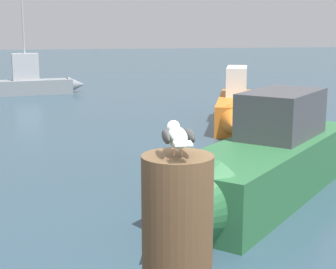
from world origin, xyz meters
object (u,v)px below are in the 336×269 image
seagull (177,137)px  mooring_post (177,268)px  boat_orange (235,108)px  boat_grey (35,82)px  boat_green (256,167)px

seagull → mooring_post: bearing=-92.4°
mooring_post → boat_orange: 12.69m
boat_grey → boat_green: bearing=-73.9°
boat_green → boat_grey: (-4.26, 14.80, -0.10)m
boat_orange → mooring_post: bearing=-108.9°
seagull → boat_grey: (-1.85, 20.32, -1.84)m
seagull → boat_grey: bearing=95.2°
boat_green → boat_grey: 15.40m
boat_green → boat_grey: size_ratio=1.07×
mooring_post → seagull: 0.66m
mooring_post → boat_orange: bearing=71.1°
seagull → boat_orange: size_ratio=0.09×
mooring_post → boat_green: 6.13m
boat_grey → mooring_post: bearing=-84.8°
mooring_post → boat_grey: (-1.85, 20.33, -1.18)m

